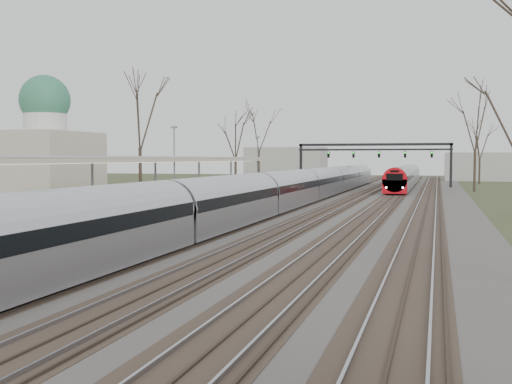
% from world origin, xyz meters
% --- Properties ---
extents(track_bed, '(24.00, 160.00, 0.22)m').
position_xyz_m(track_bed, '(0.26, 55.00, 0.06)').
color(track_bed, '#474442').
rests_on(track_bed, ground).
extents(platform, '(3.50, 69.00, 1.00)m').
position_xyz_m(platform, '(-9.05, 37.50, 0.50)').
color(platform, '#9E9B93').
rests_on(platform, ground).
extents(canopy, '(4.10, 50.00, 3.11)m').
position_xyz_m(canopy, '(-9.05, 32.99, 3.93)').
color(canopy, slate).
rests_on(canopy, platform).
extents(dome_building, '(10.00, 8.00, 10.30)m').
position_xyz_m(dome_building, '(-21.71, 38.00, 3.72)').
color(dome_building, beige).
rests_on(dome_building, ground).
extents(signal_gantry, '(21.00, 0.59, 6.08)m').
position_xyz_m(signal_gantry, '(0.29, 84.99, 4.91)').
color(signal_gantry, black).
rests_on(signal_gantry, ground).
extents(tree_west_far, '(5.50, 5.50, 11.33)m').
position_xyz_m(tree_west_far, '(-17.00, 48.00, 8.02)').
color(tree_west_far, '#2D231C').
rests_on(tree_west_far, ground).
extents(train_near, '(2.62, 90.21, 3.05)m').
position_xyz_m(train_near, '(-2.50, 50.84, 1.48)').
color(train_near, '#9D9FA7').
rests_on(train_near, ground).
extents(train_far, '(2.62, 45.21, 3.05)m').
position_xyz_m(train_far, '(4.50, 85.67, 1.48)').
color(train_far, '#9D9FA7').
rests_on(train_far, ground).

